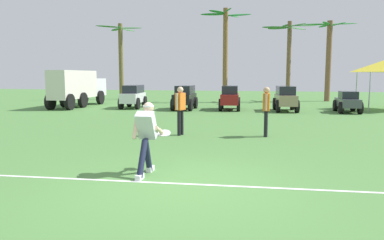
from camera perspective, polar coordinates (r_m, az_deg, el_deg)
name	(u,v)px	position (r m, az deg, el deg)	size (l,w,h in m)	color
ground_plane	(180,186)	(6.62, -1.82, -10.05)	(80.00, 80.00, 0.00)	#4A7C3C
field_line_paint	(182,184)	(6.75, -1.53, -9.68)	(26.15, 0.08, 0.01)	white
frisbee_thrower	(146,134)	(7.29, -6.95, -2.14)	(0.46, 1.12, 1.40)	#191E38
frisbee_in_flight	(164,133)	(7.72, -4.30, -2.02)	(0.30, 0.29, 0.11)	white
teammate_near_sideline	(180,106)	(11.96, -1.79, 2.13)	(0.29, 0.49, 1.56)	black
teammate_midfield	(266,107)	(11.90, 11.25, 1.98)	(0.21, 0.49, 1.56)	black
parked_car_slot_a	(133,96)	(22.31, -8.95, 3.68)	(1.35, 2.48, 1.34)	silver
parked_car_slot_b	(185,97)	(21.09, -1.11, 3.58)	(1.22, 2.43, 1.34)	black
parked_car_slot_c	(230,97)	(21.00, 5.80, 3.53)	(1.32, 2.47, 1.34)	maroon
parked_car_slot_d	(285,98)	(20.74, 14.06, 3.32)	(1.35, 2.48, 1.34)	#998466
parked_car_slot_e	(348,102)	(20.98, 22.63, 2.61)	(1.13, 2.22, 1.10)	#474C51
box_truck	(78,87)	(24.01, -17.01, 4.90)	(1.64, 5.95, 2.20)	silver
palm_tree_far_left	(121,55)	(30.66, -10.79, 9.64)	(3.24, 3.48, 5.96)	brown
palm_tree_left_of_centre	(225,48)	(26.97, 5.08, 10.94)	(3.58, 2.92, 6.58)	brown
palm_tree_right_of_centre	(289,51)	(27.66, 14.57, 10.15)	(3.83, 3.39, 5.68)	brown
palm_tree_far_right	(329,55)	(29.59, 20.12, 9.33)	(3.71, 3.42, 5.86)	brown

